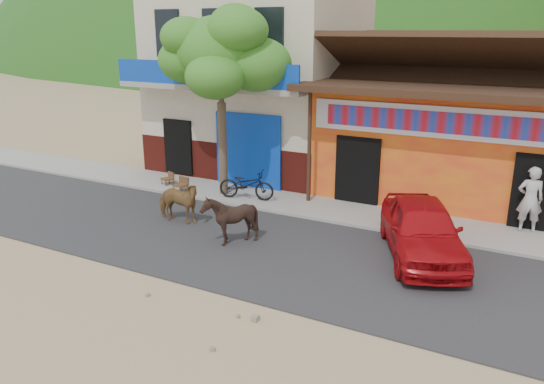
% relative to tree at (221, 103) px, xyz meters
% --- Properties ---
extents(ground, '(120.00, 120.00, 0.00)m').
position_rel_tree_xyz_m(ground, '(4.60, -5.80, -3.12)').
color(ground, '#9E825B').
rests_on(ground, ground).
extents(road, '(60.00, 5.00, 0.04)m').
position_rel_tree_xyz_m(road, '(4.60, -3.30, -3.10)').
color(road, '#28282B').
rests_on(road, ground).
extents(sidewalk, '(60.00, 2.00, 0.12)m').
position_rel_tree_xyz_m(sidewalk, '(4.60, 0.20, -3.06)').
color(sidewalk, gray).
rests_on(sidewalk, ground).
extents(dance_club, '(8.00, 6.00, 3.60)m').
position_rel_tree_xyz_m(dance_club, '(6.60, 4.20, -1.32)').
color(dance_club, orange).
rests_on(dance_club, ground).
extents(cafe_building, '(7.00, 6.00, 7.00)m').
position_rel_tree_xyz_m(cafe_building, '(-0.90, 4.20, 0.38)').
color(cafe_building, beige).
rests_on(cafe_building, ground).
extents(tree, '(3.00, 3.00, 6.00)m').
position_rel_tree_xyz_m(tree, '(0.00, 0.00, 0.00)').
color(tree, '#2D721E').
rests_on(tree, sidewalk).
extents(cow_tan, '(1.50, 0.77, 1.23)m').
position_rel_tree_xyz_m(cow_tan, '(0.25, -2.77, -2.46)').
color(cow_tan, brown).
rests_on(cow_tan, road).
extents(cow_dark, '(1.36, 1.25, 1.33)m').
position_rel_tree_xyz_m(cow_dark, '(2.39, -3.39, -2.41)').
color(cow_dark, black).
rests_on(cow_dark, road).
extents(red_car, '(3.16, 4.41, 1.39)m').
position_rel_tree_xyz_m(red_car, '(6.90, -1.87, -2.38)').
color(red_car, '#B20C12').
rests_on(red_car, road).
extents(scooter, '(1.91, 0.99, 0.96)m').
position_rel_tree_xyz_m(scooter, '(0.98, -0.18, -2.52)').
color(scooter, black).
rests_on(scooter, sidewalk).
extents(pedestrian, '(0.75, 0.58, 1.81)m').
position_rel_tree_xyz_m(pedestrian, '(9.10, 0.90, -2.10)').
color(pedestrian, silver).
rests_on(pedestrian, sidewalk).
extents(cafe_chair_left, '(0.48, 0.48, 0.79)m').
position_rel_tree_xyz_m(cafe_chair_left, '(-2.33, -0.04, -2.61)').
color(cafe_chair_left, '#502D1A').
rests_on(cafe_chair_left, sidewalk).
extents(cafe_chair_right, '(0.44, 0.44, 0.88)m').
position_rel_tree_xyz_m(cafe_chair_right, '(-1.40, -0.50, -2.56)').
color(cafe_chair_right, '#462E17').
rests_on(cafe_chair_right, sidewalk).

